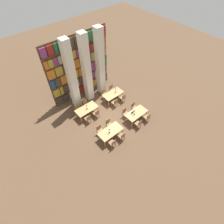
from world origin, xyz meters
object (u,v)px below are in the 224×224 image
Objects in this scene: reading_table_1 at (136,114)px; chair_14 at (123,98)px; chair_5 at (125,113)px; chair_10 at (96,113)px; reading_table_2 at (87,109)px; reading_table_3 at (113,94)px; pillar_center at (86,70)px; pillar_right at (100,64)px; desk_lamp_1 at (135,112)px; chair_11 at (86,103)px; reading_table_0 at (110,132)px; chair_6 at (147,117)px; desk_lamp_2 at (87,106)px; chair_8 at (88,119)px; chair_12 at (115,103)px; chair_9 at (78,108)px; laptop at (132,112)px; chair_1 at (100,130)px; chair_13 at (104,94)px; chair_4 at (138,124)px; desk_lamp_3 at (116,90)px; pillar_left at (72,77)px; desk_lamp_0 at (109,130)px; chair_15 at (112,89)px; chair_2 at (122,136)px; chair_0 at (113,143)px; chair_7 at (134,107)px.

chair_14 reaches higher than reading_table_1.
chair_5 is 2.35m from chair_10.
reading_table_2 is 2.80m from reading_table_3.
pillar_center and pillar_right have the same top height.
desk_lamp_1 reaches higher than chair_11.
reading_table_3 is at bearing -0.93° from reading_table_2.
chair_6 reaches higher than reading_table_0.
desk_lamp_2 reaches higher than reading_table_1.
reading_table_3 is (3.23, 0.70, 0.16)m from chair_8.
chair_14 is at bearing -12.86° from desk_lamp_2.
chair_9 is at bearing 151.17° from chair_12.
pillar_center is at bearing -75.60° from laptop.
desk_lamp_1 is (2.88, -0.74, 0.56)m from chair_1.
chair_13 is (2.78, -0.05, 0.00)m from chair_9.
chair_14 is at bearing -158.87° from chair_1.
chair_11 is at bearing 141.79° from chair_12.
chair_10 is at bearing 179.10° from chair_14.
chair_12 is (2.30, 2.15, -0.16)m from reading_table_0.
reading_table_0 is 3.88m from chair_14.
chair_4 is at bearing 180.00° from chair_6.
chair_6 is at bearing -56.34° from reading_table_1.
chair_4 and chair_5 have the same top height.
desk_lamp_3 is (1.72, -1.60, -1.98)m from pillar_center.
chair_8 is (-0.43, -0.74, -0.16)m from reading_table_2.
desk_lamp_2 reaches higher than chair_9.
chair_6 is 1.00× the size of chair_11.
reading_table_0 is 1.00× the size of reading_table_2.
pillar_left is 2.54m from desk_lamp_2.
chair_12 is (1.94, -0.05, 0.00)m from chair_10.
desk_lamp_1 reaches higher than chair_9.
desk_lamp_0 is 5.02m from chair_15.
chair_4 is at bearing 0.02° from chair_2.
desk_lamp_0 reaches higher than chair_12.
chair_11 reaches higher than reading_table_0.
chair_1 is at bearing 90.00° from chair_0.
chair_0 and chair_6 have the same top height.
chair_11 is at bearing 122.66° from chair_6.
laptop reaches higher than chair_9.
chair_1 is 2.63m from chair_5.
chair_7 is (3.23, -3.75, -2.52)m from pillar_left.
desk_lamp_0 is 3.01m from reading_table_2.
reading_table_3 is (3.18, 3.64, 0.16)m from chair_0.
pillar_right is 6.76× the size of chair_6.
chair_5 is 1.89× the size of desk_lamp_1.
chair_4 is 1.89× the size of desk_lamp_1.
desk_lamp_1 reaches higher than chair_5.
desk_lamp_1 is at bearing 119.62° from chair_11.
laptop is at bearing 6.95° from desk_lamp_0.
chair_15 reaches higher than reading_table_2.
chair_2 is 2.09× the size of desk_lamp_0.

